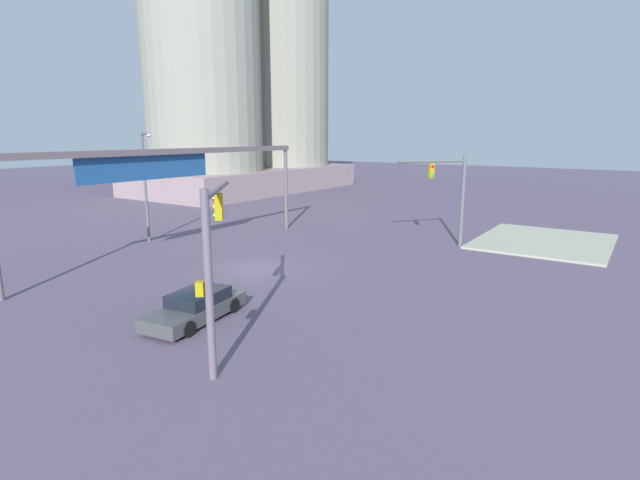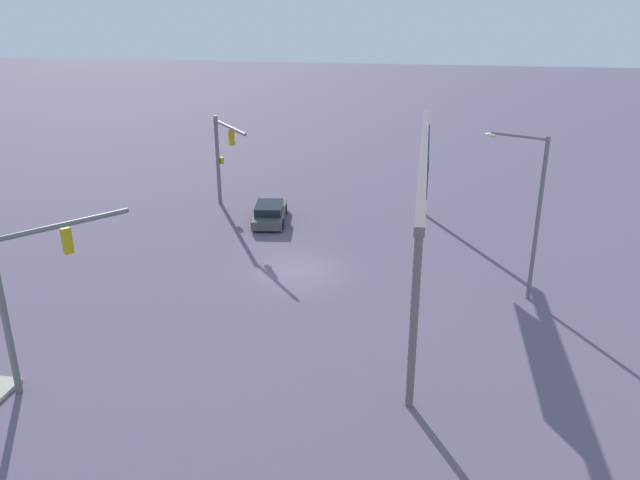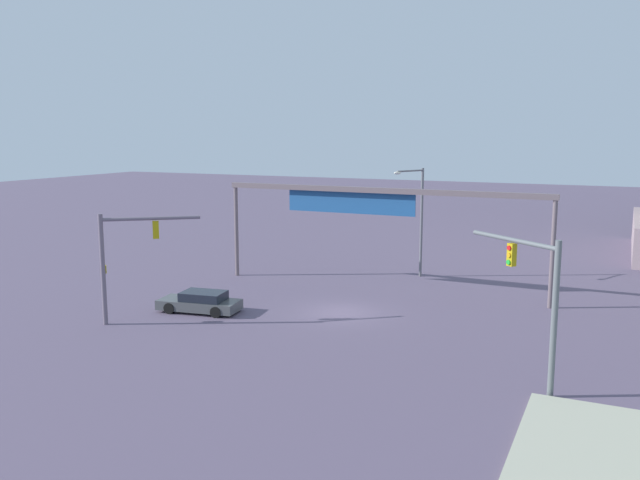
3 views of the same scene
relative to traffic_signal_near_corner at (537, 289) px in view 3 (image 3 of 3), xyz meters
name	(u,v)px [view 3 (image 3 of 3)]	position (x,y,z in m)	size (l,w,h in m)	color
ground_plane	(341,312)	(-11.52, 7.29, -4.13)	(211.58, 211.58, 0.00)	#5A4D64
traffic_signal_near_corner	(537,289)	(0.00, 0.00, 0.00)	(3.99, 3.28, 6.22)	slate
traffic_signal_opposite_side	(122,251)	(-21.28, 0.36, -0.14)	(4.52, 3.38, 6.02)	slate
streetlamp_curved_arm	(418,214)	(-10.33, 18.34, 0.46)	(1.48, 2.72, 7.78)	slate
overhead_sign_gantry	(371,204)	(-12.03, 13.45, 1.55)	(22.01, 0.43, 6.74)	#67595E
sedan_car_approaching	(200,302)	(-18.93, 3.99, -3.56)	(4.92, 2.54, 1.21)	#46484A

